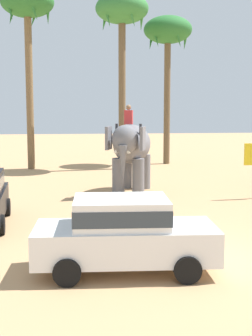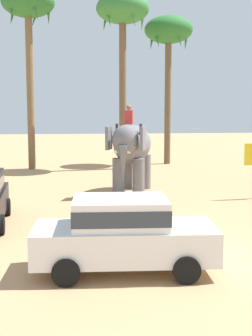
{
  "view_description": "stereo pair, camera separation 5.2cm",
  "coord_description": "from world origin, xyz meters",
  "px_view_note": "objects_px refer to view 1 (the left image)",
  "views": [
    {
      "loc": [
        -2.81,
        -11.01,
        3.67
      ],
      "look_at": [
        -0.7,
        5.26,
        1.6
      ],
      "focal_mm": 49.52,
      "sensor_mm": 36.0,
      "label": 1
    },
    {
      "loc": [
        -2.76,
        -11.02,
        3.67
      ],
      "look_at": [
        -0.7,
        5.26,
        1.6
      ],
      "focal_mm": 49.52,
      "sensor_mm": 36.0,
      "label": 2
    }
  ],
  "objects_px": {
    "palm_tree_near_hut": "(122,16)",
    "palm_tree_left_of_road": "(168,35)",
    "palm_tree_behind_elephant": "(27,10)",
    "elephant_with_mahout": "(131,148)",
    "car_sedan_foreground": "(124,232)"
  },
  "relations": [
    {
      "from": "palm_tree_behind_elephant",
      "to": "palm_tree_left_of_road",
      "type": "xyz_separation_m",
      "value": [
        8.97,
        1.65,
        -1.04
      ]
    },
    {
      "from": "car_sedan_foreground",
      "to": "elephant_with_mahout",
      "type": "height_order",
      "value": "elephant_with_mahout"
    },
    {
      "from": "palm_tree_behind_elephant",
      "to": "palm_tree_near_hut",
      "type": "xyz_separation_m",
      "value": [
        5.63,
        -0.69,
        -0.33
      ]
    },
    {
      "from": "palm_tree_behind_elephant",
      "to": "elephant_with_mahout",
      "type": "bearing_deg",
      "value": -61.04
    },
    {
      "from": "car_sedan_foreground",
      "to": "elephant_with_mahout",
      "type": "xyz_separation_m",
      "value": [
        1.58,
        10.03,
        1.06
      ]
    },
    {
      "from": "car_sedan_foreground",
      "to": "palm_tree_behind_elephant",
      "type": "bearing_deg",
      "value": 100.2
    },
    {
      "from": "palm_tree_behind_elephant",
      "to": "palm_tree_left_of_road",
      "type": "distance_m",
      "value": 9.18
    },
    {
      "from": "car_sedan_foreground",
      "to": "palm_tree_left_of_road",
      "type": "bearing_deg",
      "value": 75.07
    },
    {
      "from": "car_sedan_foreground",
      "to": "palm_tree_left_of_road",
      "type": "relative_size",
      "value": 0.43
    },
    {
      "from": "palm_tree_behind_elephant",
      "to": "palm_tree_near_hut",
      "type": "height_order",
      "value": "palm_tree_behind_elephant"
    },
    {
      "from": "palm_tree_behind_elephant",
      "to": "palm_tree_near_hut",
      "type": "bearing_deg",
      "value": -6.97
    },
    {
      "from": "palm_tree_behind_elephant",
      "to": "palm_tree_left_of_road",
      "type": "height_order",
      "value": "palm_tree_behind_elephant"
    },
    {
      "from": "palm_tree_near_hut",
      "to": "palm_tree_left_of_road",
      "type": "bearing_deg",
      "value": 35.03
    },
    {
      "from": "palm_tree_left_of_road",
      "to": "palm_tree_behind_elephant",
      "type": "bearing_deg",
      "value": -169.57
    },
    {
      "from": "elephant_with_mahout",
      "to": "palm_tree_left_of_road",
      "type": "relative_size",
      "value": 0.41
    }
  ]
}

